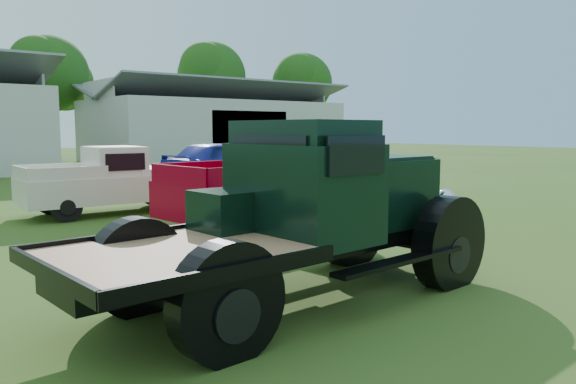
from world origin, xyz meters
TOP-DOWN VIEW (x-y plane):
  - ground at (0.00, 0.00)m, footprint 120.00×120.00m
  - shed_right at (14.00, 27.00)m, footprint 16.80×9.20m
  - tree_c at (5.00, 33.00)m, footprint 5.40×5.40m
  - tree_d at (18.00, 34.00)m, footprint 6.00×6.00m
  - tree_e at (26.00, 32.00)m, footprint 5.70×5.70m
  - vintage_flatbed at (-1.65, -1.32)m, footprint 5.93×2.67m
  - red_pickup at (1.51, 3.26)m, footprint 5.68×2.65m
  - white_pickup at (-0.68, 7.49)m, footprint 4.67×1.91m
  - misc_car_blue at (5.71, 12.47)m, footprint 5.44×3.20m
  - misc_car_grey at (11.73, 14.17)m, footprint 4.90×3.04m

SIDE VIEW (x-z plane):
  - ground at x=0.00m, z-range 0.00..0.00m
  - misc_car_grey at x=11.73m, z-range 0.00..1.52m
  - white_pickup at x=-0.68m, z-range 0.00..1.70m
  - misc_car_blue at x=5.71m, z-range 0.00..1.74m
  - red_pickup at x=1.51m, z-range 0.00..2.01m
  - vintage_flatbed at x=-1.65m, z-range 0.00..2.29m
  - shed_right at x=14.00m, z-range 0.00..5.20m
  - tree_c at x=5.00m, z-range 0.00..9.00m
  - tree_e at x=26.00m, z-range 0.00..9.50m
  - tree_d at x=18.00m, z-range 0.00..10.00m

